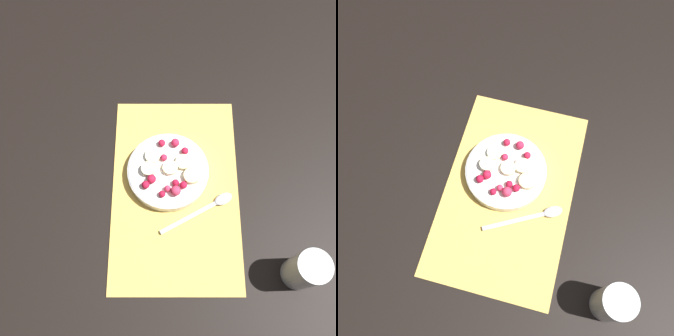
% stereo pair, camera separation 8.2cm
% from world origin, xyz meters
% --- Properties ---
extents(ground_plane, '(3.00, 3.00, 0.00)m').
position_xyz_m(ground_plane, '(0.00, 0.00, 0.00)').
color(ground_plane, black).
extents(placemat, '(0.45, 0.28, 0.01)m').
position_xyz_m(placemat, '(0.00, 0.00, 0.00)').
color(placemat, '#E0B251').
rests_on(placemat, ground_plane).
extents(fruit_bowl, '(0.18, 0.18, 0.05)m').
position_xyz_m(fruit_bowl, '(-0.04, -0.02, 0.02)').
color(fruit_bowl, white).
rests_on(fruit_bowl, placemat).
extents(spoon, '(0.10, 0.16, 0.01)m').
position_xyz_m(spoon, '(0.04, 0.08, 0.01)').
color(spoon, '#B2B2B7').
rests_on(spoon, placemat).
extents(drinking_glass, '(0.07, 0.07, 0.11)m').
position_xyz_m(drinking_glass, '(0.18, 0.25, 0.06)').
color(drinking_glass, white).
rests_on(drinking_glass, ground_plane).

